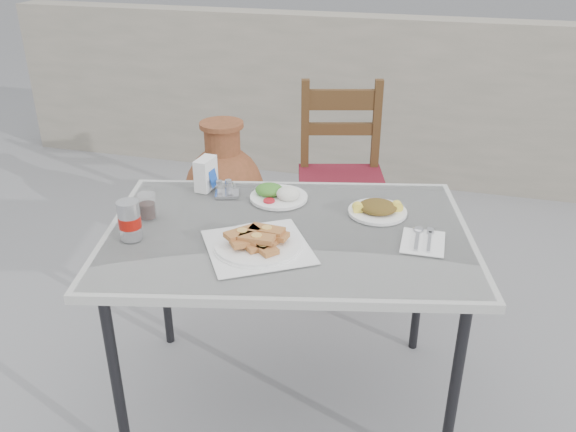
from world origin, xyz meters
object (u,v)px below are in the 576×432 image
(napkin_holder, at_px, (206,174))
(pide_plate, at_px, (258,239))
(cafe_table, at_px, (288,243))
(soda_can, at_px, (130,220))
(salad_chopped_plate, at_px, (378,209))
(chair, at_px, (341,178))
(cola_glass, at_px, (147,207))
(salad_rice_plate, at_px, (278,194))
(terracotta_urn, at_px, (225,196))
(condiment_caddy, at_px, (227,190))

(napkin_holder, bearing_deg, pide_plate, -44.71)
(cafe_table, height_order, soda_can, soda_can)
(salad_chopped_plate, relative_size, chair, 0.22)
(pide_plate, bearing_deg, cola_glass, 166.94)
(salad_rice_plate, height_order, salad_chopped_plate, salad_rice_plate)
(pide_plate, bearing_deg, chair, 87.86)
(chair, relative_size, terracotta_urn, 1.28)
(pide_plate, xyz_separation_m, chair, (0.05, 1.31, -0.30))
(soda_can, relative_size, terracotta_urn, 0.17)
(cafe_table, xyz_separation_m, terracotta_urn, (-0.68, 1.09, -0.37))
(salad_rice_plate, relative_size, napkin_holder, 1.74)
(soda_can, distance_m, napkin_holder, 0.48)
(salad_rice_plate, bearing_deg, cola_glass, -145.71)
(cola_glass, bearing_deg, cafe_table, 4.86)
(salad_chopped_plate, bearing_deg, cola_glass, -162.29)
(soda_can, relative_size, chair, 0.14)
(cola_glass, bearing_deg, condiment_caddy, 50.50)
(pide_plate, distance_m, soda_can, 0.46)
(salad_chopped_plate, bearing_deg, chair, 108.46)
(cola_glass, bearing_deg, chair, 66.50)
(salad_chopped_plate, xyz_separation_m, terracotta_urn, (-0.98, 0.87, -0.45))
(cafe_table, bearing_deg, napkin_holder, 148.23)
(salad_rice_plate, bearing_deg, salad_chopped_plate, -3.67)
(pide_plate, distance_m, condiment_caddy, 0.45)
(terracotta_urn, bearing_deg, condiment_caddy, -67.60)
(condiment_caddy, height_order, chair, chair)
(soda_can, distance_m, condiment_caddy, 0.48)
(pide_plate, height_order, terracotta_urn, pide_plate)
(cola_glass, bearing_deg, soda_can, -82.81)
(condiment_caddy, bearing_deg, cola_glass, -129.50)
(pide_plate, xyz_separation_m, soda_can, (-0.45, -0.06, 0.04))
(condiment_caddy, bearing_deg, salad_rice_plate, 7.44)
(cafe_table, xyz_separation_m, pide_plate, (-0.06, -0.16, 0.09))
(cola_glass, relative_size, napkin_holder, 0.71)
(cola_glass, relative_size, condiment_caddy, 0.82)
(salad_rice_plate, height_order, cola_glass, cola_glass)
(salad_chopped_plate, bearing_deg, salad_rice_plate, 176.33)
(salad_rice_plate, relative_size, soda_can, 1.63)
(soda_can, xyz_separation_m, condiment_caddy, (0.20, 0.43, -0.05))
(cola_glass, distance_m, chair, 1.35)
(pide_plate, xyz_separation_m, napkin_holder, (-0.36, 0.42, 0.04))
(soda_can, height_order, condiment_caddy, soda_can)
(chair, xyz_separation_m, terracotta_urn, (-0.66, -0.06, -0.16))
(soda_can, height_order, terracotta_urn, soda_can)
(cafe_table, distance_m, salad_rice_plate, 0.28)
(soda_can, bearing_deg, salad_rice_plate, 48.41)
(pide_plate, height_order, salad_chopped_plate, pide_plate)
(soda_can, xyz_separation_m, napkin_holder, (0.09, 0.48, -0.00))
(pide_plate, xyz_separation_m, terracotta_urn, (-0.61, 1.25, -0.46))
(terracotta_urn, bearing_deg, cafe_table, -58.12)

